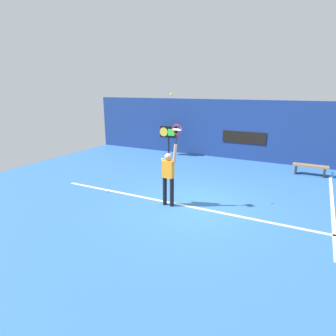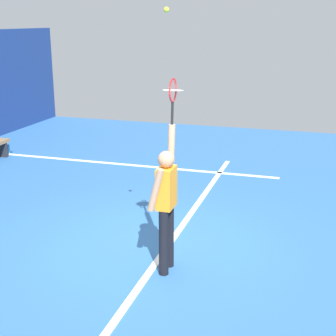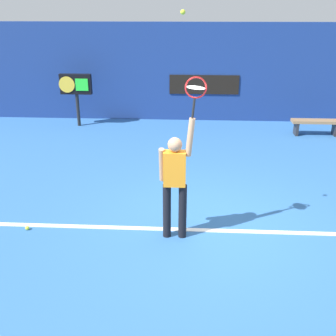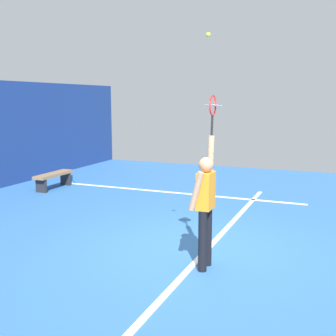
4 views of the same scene
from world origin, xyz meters
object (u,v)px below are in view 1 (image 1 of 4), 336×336
Objects in this scene: court_bench at (310,168)px; water_bottle at (332,175)px; tennis_ball at (171,94)px; scoreboard_clock at (168,133)px; tennis_racket at (177,131)px; spare_ball at (108,191)px; tennis_player at (168,175)px.

water_bottle is at bearing 0.00° from court_bench.
tennis_ball reaches higher than scoreboard_clock.
tennis_racket is 3.64m from spare_ball.
water_bottle is (0.85, 0.00, -0.22)m from court_bench.
tennis_ball is at bearing 172.54° from tennis_racket.
tennis_player is 29.29× the size of spare_ball.
court_bench is 8.49m from spare_ball.
tennis_player is 3.24× the size of tennis_racket.
tennis_ball is at bearing -129.03° from water_bottle.
tennis_racket reaches higher than court_bench.
court_bench is at bearing -4.67° from scoreboard_clock.
court_bench is at bearing 41.81° from spare_ball.
tennis_player is 6.91m from court_bench.
tennis_racket is 9.04× the size of spare_ball.
tennis_racket is at bearing -7.46° from tennis_ball.
court_bench is 5.83× the size of water_bottle.
tennis_racket is at bearing -1.10° from spare_ball.
tennis_player is 7.45m from water_bottle.
water_bottle is 9.14m from spare_ball.
tennis_player is at bearing -1.13° from spare_ball.
tennis_racket is 1.04m from tennis_ball.
tennis_player is at bearing 179.14° from tennis_racket.
court_bench is 20.59× the size of spare_ball.
court_bench is at bearing 58.05° from tennis_racket.
spare_ball is at bearing 179.38° from tennis_ball.
court_bench is at bearing 56.55° from tennis_ball.
tennis_player is 1.25× the size of scoreboard_clock.
tennis_player is at bearing -123.98° from court_bench.
water_bottle reaches higher than spare_ball.
tennis_ball is at bearing -0.62° from spare_ball.
tennis_ball is 0.28× the size of water_bottle.
tennis_ball is 8.03m from water_bottle.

